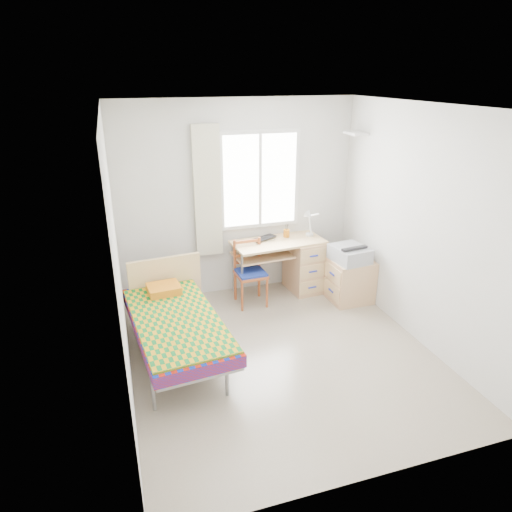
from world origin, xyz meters
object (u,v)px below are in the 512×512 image
Objects in this scene: cabinet at (350,280)px; printer at (350,254)px; bed at (175,320)px; desk at (300,262)px; chair at (250,268)px.

printer is at bearing -171.94° from cabinet.
cabinet is (2.40, 0.54, -0.10)m from bed.
bed reaches higher than printer.
desk is at bearing 135.43° from cabinet.
bed is 2.15m from desk.
printer reaches higher than cabinet.
desk is 0.75m from printer.
desk is (1.88, 1.04, 0.03)m from bed.
desk reaches higher than cabinet.
printer is at bearing -51.44° from desk.
chair reaches higher than desk.
chair is 1.35m from cabinet.
chair is at bearing 156.73° from printer.
chair is 1.31m from printer.
bed is 3.71× the size of printer.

